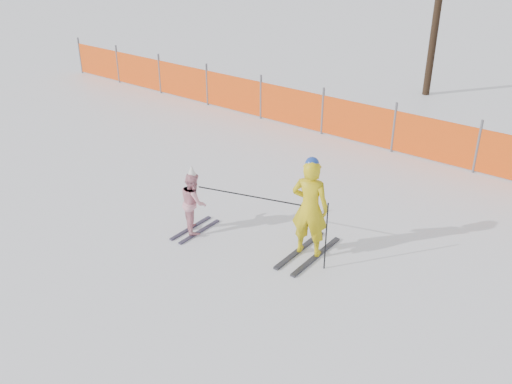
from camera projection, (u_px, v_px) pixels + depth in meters
ground at (239, 254)px, 9.91m from camera, size 120.00×120.00×0.00m
adult at (310, 208)px, 9.48m from camera, size 0.72×1.46×1.83m
child at (194, 202)px, 10.33m from camera, size 0.71×1.06×1.34m
ski_poles at (278, 211)px, 9.60m from camera, size 2.45×0.55×1.24m
safety_fence at (255, 98)px, 16.00m from camera, size 15.73×0.06×1.25m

